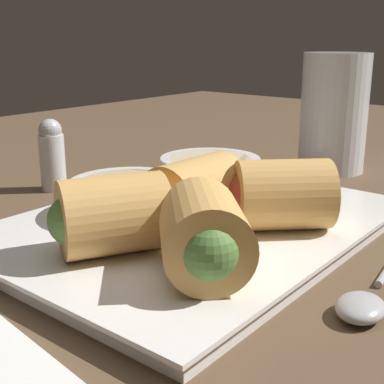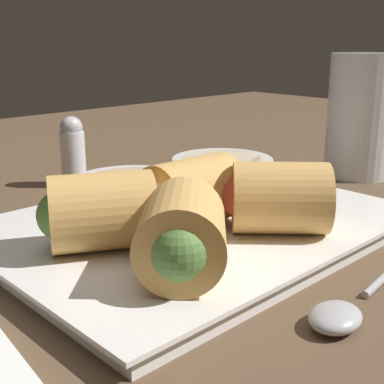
{
  "view_description": "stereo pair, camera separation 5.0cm",
  "coord_description": "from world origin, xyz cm",
  "px_view_note": "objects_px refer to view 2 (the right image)",
  "views": [
    {
      "loc": [
        -31.67,
        -24.67,
        17.31
      ],
      "look_at": [
        -0.66,
        0.43,
        5.57
      ],
      "focal_mm": 50.0,
      "sensor_mm": 36.0,
      "label": 1
    },
    {
      "loc": [
        -28.28,
        -28.36,
        17.31
      ],
      "look_at": [
        -0.66,
        0.43,
        5.57
      ],
      "focal_mm": 50.0,
      "sensor_mm": 36.0,
      "label": 2
    }
  ],
  "objects_px": {
    "serving_plate": "(192,226)",
    "dipping_bowl_near": "(131,194)",
    "salt_shaker": "(73,151)",
    "dipping_bowl_far": "(222,171)",
    "spoon": "(346,308)",
    "drinking_glass": "(362,116)"
  },
  "relations": [
    {
      "from": "serving_plate",
      "to": "drinking_glass",
      "type": "xyz_separation_m",
      "value": [
        0.27,
        0.01,
        0.06
      ]
    },
    {
      "from": "serving_plate",
      "to": "dipping_bowl_far",
      "type": "height_order",
      "value": "dipping_bowl_far"
    },
    {
      "from": "salt_shaker",
      "to": "serving_plate",
      "type": "bearing_deg",
      "value": -93.63
    },
    {
      "from": "drinking_glass",
      "to": "salt_shaker",
      "type": "relative_size",
      "value": 1.84
    },
    {
      "from": "dipping_bowl_far",
      "to": "spoon",
      "type": "relative_size",
      "value": 0.61
    },
    {
      "from": "spoon",
      "to": "serving_plate",
      "type": "bearing_deg",
      "value": 80.17
    },
    {
      "from": "dipping_bowl_near",
      "to": "salt_shaker",
      "type": "relative_size",
      "value": 1.29
    },
    {
      "from": "dipping_bowl_near",
      "to": "spoon",
      "type": "xyz_separation_m",
      "value": [
        -0.0,
        -0.2,
        -0.02
      ]
    },
    {
      "from": "dipping_bowl_near",
      "to": "drinking_glass",
      "type": "bearing_deg",
      "value": -7.17
    },
    {
      "from": "dipping_bowl_near",
      "to": "salt_shaker",
      "type": "xyz_separation_m",
      "value": [
        0.04,
        0.15,
        0.01
      ]
    },
    {
      "from": "serving_plate",
      "to": "dipping_bowl_near",
      "type": "distance_m",
      "value": 0.06
    },
    {
      "from": "dipping_bowl_near",
      "to": "dipping_bowl_far",
      "type": "bearing_deg",
      "value": -0.27
    },
    {
      "from": "serving_plate",
      "to": "spoon",
      "type": "distance_m",
      "value": 0.16
    },
    {
      "from": "dipping_bowl_far",
      "to": "dipping_bowl_near",
      "type": "bearing_deg",
      "value": 179.73
    },
    {
      "from": "dipping_bowl_near",
      "to": "serving_plate",
      "type": "bearing_deg",
      "value": -61.05
    },
    {
      "from": "salt_shaker",
      "to": "dipping_bowl_far",
      "type": "bearing_deg",
      "value": -64.6
    },
    {
      "from": "spoon",
      "to": "drinking_glass",
      "type": "distance_m",
      "value": 0.34
    },
    {
      "from": "drinking_glass",
      "to": "salt_shaker",
      "type": "distance_m",
      "value": 0.32
    },
    {
      "from": "spoon",
      "to": "drinking_glass",
      "type": "bearing_deg",
      "value": 28.67
    },
    {
      "from": "serving_plate",
      "to": "salt_shaker",
      "type": "bearing_deg",
      "value": 86.37
    },
    {
      "from": "dipping_bowl_far",
      "to": "spoon",
      "type": "height_order",
      "value": "dipping_bowl_far"
    },
    {
      "from": "dipping_bowl_near",
      "to": "salt_shaker",
      "type": "distance_m",
      "value": 0.15
    }
  ]
}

